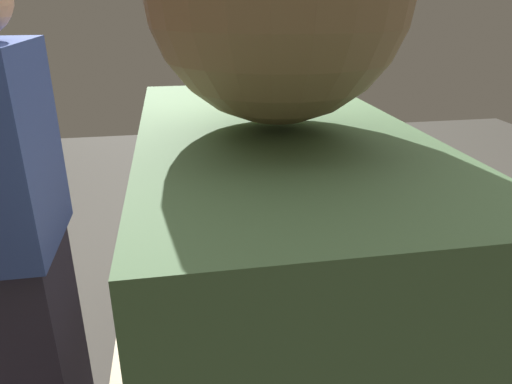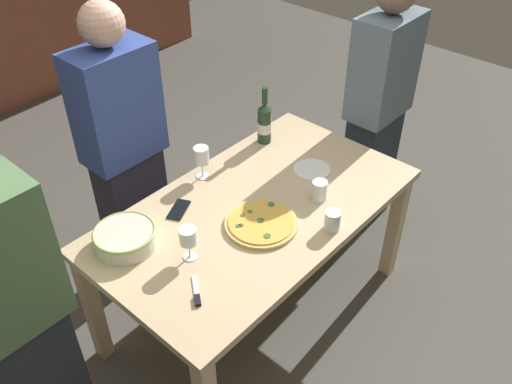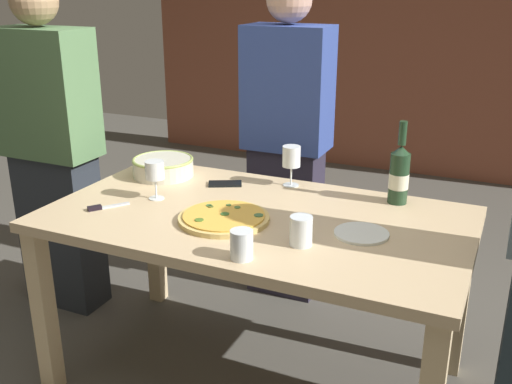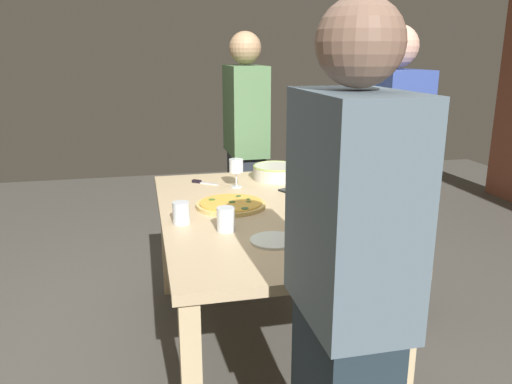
{
  "view_description": "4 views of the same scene",
  "coord_description": "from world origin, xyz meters",
  "px_view_note": "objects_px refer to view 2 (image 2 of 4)",
  "views": [
    {
      "loc": [
        -1.57,
        0.28,
        1.5
      ],
      "look_at": [
        0.0,
        0.0,
        0.84
      ],
      "focal_mm": 33.06,
      "sensor_mm": 36.0,
      "label": 1
    },
    {
      "loc": [
        -1.5,
        -1.33,
        2.43
      ],
      "look_at": [
        0.0,
        0.0,
        0.84
      ],
      "focal_mm": 38.14,
      "sensor_mm": 36.0,
      "label": 2
    },
    {
      "loc": [
        0.87,
        -1.91,
        1.6
      ],
      "look_at": [
        0.0,
        0.0,
        0.84
      ],
      "focal_mm": 41.55,
      "sensor_mm": 36.0,
      "label": 3
    },
    {
      "loc": [
        2.25,
        -0.51,
        1.48
      ],
      "look_at": [
        0.0,
        0.0,
        0.84
      ],
      "focal_mm": 35.55,
      "sensor_mm": 36.0,
      "label": 4
    }
  ],
  "objects_px": {
    "wine_bottle": "(264,122)",
    "person_guest_right": "(125,151)",
    "dining_table": "(256,221)",
    "wine_glass_near_pizza": "(201,156)",
    "pizza": "(261,223)",
    "person_guest_left": "(5,325)",
    "cup_ceramic": "(332,221)",
    "serving_bowl": "(125,237)",
    "side_plate": "(312,170)",
    "cup_amber": "(319,190)",
    "cell_phone": "(179,210)",
    "pizza_knife": "(197,294)",
    "wine_glass_by_bottle": "(188,238)",
    "person_host": "(378,110)"
  },
  "relations": [
    {
      "from": "wine_glass_by_bottle",
      "to": "cell_phone",
      "type": "xyz_separation_m",
      "value": [
        0.18,
        0.27,
        -0.11
      ]
    },
    {
      "from": "pizza_knife",
      "to": "person_guest_left",
      "type": "bearing_deg",
      "value": 147.34
    },
    {
      "from": "dining_table",
      "to": "cell_phone",
      "type": "xyz_separation_m",
      "value": [
        -0.26,
        0.26,
        0.1
      ]
    },
    {
      "from": "serving_bowl",
      "to": "person_host",
      "type": "bearing_deg",
      "value": -8.46
    },
    {
      "from": "pizza_knife",
      "to": "wine_glass_near_pizza",
      "type": "bearing_deg",
      "value": 44.5
    },
    {
      "from": "cell_phone",
      "to": "wine_glass_by_bottle",
      "type": "bearing_deg",
      "value": -59.81
    },
    {
      "from": "person_guest_right",
      "to": "cell_phone",
      "type": "bearing_deg",
      "value": -22.5
    },
    {
      "from": "pizza",
      "to": "person_guest_left",
      "type": "bearing_deg",
      "value": 164.7
    },
    {
      "from": "pizza",
      "to": "person_guest_left",
      "type": "relative_size",
      "value": 0.21
    },
    {
      "from": "wine_glass_by_bottle",
      "to": "cell_phone",
      "type": "bearing_deg",
      "value": 56.66
    },
    {
      "from": "pizza",
      "to": "cup_amber",
      "type": "distance_m",
      "value": 0.35
    },
    {
      "from": "dining_table",
      "to": "wine_glass_near_pizza",
      "type": "bearing_deg",
      "value": 90.47
    },
    {
      "from": "wine_glass_near_pizza",
      "to": "side_plate",
      "type": "xyz_separation_m",
      "value": [
        0.42,
        -0.39,
        -0.12
      ]
    },
    {
      "from": "wine_bottle",
      "to": "person_guest_right",
      "type": "xyz_separation_m",
      "value": [
        -0.64,
        0.42,
        -0.05
      ]
    },
    {
      "from": "dining_table",
      "to": "pizza_knife",
      "type": "height_order",
      "value": "pizza_knife"
    },
    {
      "from": "cup_ceramic",
      "to": "side_plate",
      "type": "relative_size",
      "value": 0.51
    },
    {
      "from": "wine_glass_by_bottle",
      "to": "cup_amber",
      "type": "distance_m",
      "value": 0.72
    },
    {
      "from": "wine_bottle",
      "to": "cup_ceramic",
      "type": "xyz_separation_m",
      "value": [
        -0.35,
        -0.71,
        -0.07
      ]
    },
    {
      "from": "wine_bottle",
      "to": "cell_phone",
      "type": "distance_m",
      "value": 0.74
    },
    {
      "from": "person_guest_left",
      "to": "cup_amber",
      "type": "bearing_deg",
      "value": -5.63
    },
    {
      "from": "dining_table",
      "to": "wine_glass_near_pizza",
      "type": "relative_size",
      "value": 9.05
    },
    {
      "from": "dining_table",
      "to": "wine_glass_near_pizza",
      "type": "xyz_separation_m",
      "value": [
        -0.0,
        0.37,
        0.22
      ]
    },
    {
      "from": "serving_bowl",
      "to": "cup_ceramic",
      "type": "relative_size",
      "value": 2.83
    },
    {
      "from": "serving_bowl",
      "to": "pizza_knife",
      "type": "relative_size",
      "value": 1.9
    },
    {
      "from": "pizza",
      "to": "serving_bowl",
      "type": "bearing_deg",
      "value": 144.01
    },
    {
      "from": "wine_glass_by_bottle",
      "to": "cup_ceramic",
      "type": "bearing_deg",
      "value": -32.2
    },
    {
      "from": "wine_bottle",
      "to": "person_guest_left",
      "type": "bearing_deg",
      "value": -174.39
    },
    {
      "from": "dining_table",
      "to": "pizza",
      "type": "relative_size",
      "value": 4.7
    },
    {
      "from": "pizza",
      "to": "person_guest_left",
      "type": "xyz_separation_m",
      "value": [
        -1.09,
        0.3,
        0.05
      ]
    },
    {
      "from": "wine_glass_near_pizza",
      "to": "person_host",
      "type": "relative_size",
      "value": 0.11
    },
    {
      "from": "wine_bottle",
      "to": "person_guest_right",
      "type": "relative_size",
      "value": 0.21
    },
    {
      "from": "wine_bottle",
      "to": "cup_amber",
      "type": "relative_size",
      "value": 3.25
    },
    {
      "from": "wine_glass_near_pizza",
      "to": "person_host",
      "type": "xyz_separation_m",
      "value": [
        1.09,
        -0.36,
        -0.06
      ]
    },
    {
      "from": "side_plate",
      "to": "wine_glass_near_pizza",
      "type": "bearing_deg",
      "value": 137.22
    },
    {
      "from": "person_host",
      "to": "person_guest_left",
      "type": "distance_m",
      "value": 2.27
    },
    {
      "from": "serving_bowl",
      "to": "side_plate",
      "type": "bearing_deg",
      "value": -15.41
    },
    {
      "from": "pizza",
      "to": "side_plate",
      "type": "distance_m",
      "value": 0.51
    },
    {
      "from": "serving_bowl",
      "to": "cell_phone",
      "type": "bearing_deg",
      "value": 0.62
    },
    {
      "from": "person_guest_left",
      "to": "person_guest_right",
      "type": "bearing_deg",
      "value": 39.69
    },
    {
      "from": "cup_ceramic",
      "to": "person_guest_right",
      "type": "xyz_separation_m",
      "value": [
        -0.29,
        1.13,
        0.02
      ]
    },
    {
      "from": "person_host",
      "to": "side_plate",
      "type": "bearing_deg",
      "value": 1.96
    },
    {
      "from": "cup_amber",
      "to": "person_guest_right",
      "type": "height_order",
      "value": "person_guest_right"
    },
    {
      "from": "serving_bowl",
      "to": "person_guest_right",
      "type": "xyz_separation_m",
      "value": [
        0.4,
        0.52,
        0.02
      ]
    },
    {
      "from": "cup_ceramic",
      "to": "side_plate",
      "type": "xyz_separation_m",
      "value": [
        0.3,
        0.34,
        -0.04
      ]
    },
    {
      "from": "side_plate",
      "to": "pizza_knife",
      "type": "distance_m",
      "value": 1.0
    },
    {
      "from": "wine_glass_near_pizza",
      "to": "person_guest_left",
      "type": "distance_m",
      "value": 1.18
    },
    {
      "from": "cup_ceramic",
      "to": "pizza",
      "type": "bearing_deg",
      "value": 127.52
    },
    {
      "from": "pizza",
      "to": "person_host",
      "type": "bearing_deg",
      "value": 5.45
    },
    {
      "from": "wine_glass_near_pizza",
      "to": "cell_phone",
      "type": "xyz_separation_m",
      "value": [
        -0.26,
        -0.11,
        -0.12
      ]
    },
    {
      "from": "side_plate",
      "to": "pizza_knife",
      "type": "relative_size",
      "value": 1.33
    }
  ]
}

